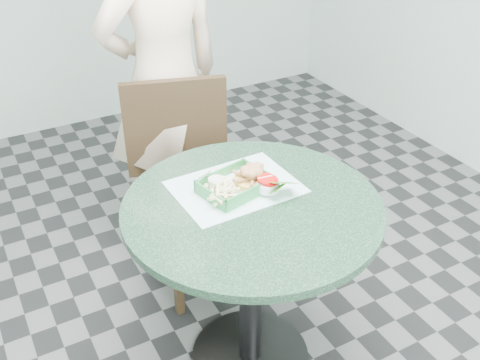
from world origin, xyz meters
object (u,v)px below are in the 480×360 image
cafe_table (252,247)px  crab_sandwich (254,182)px  dining_chair (188,170)px  food_basket (235,192)px  sauce_ramekin (216,184)px  diner_person (162,51)px

cafe_table → crab_sandwich: 0.24m
dining_chair → crab_sandwich: dining_chair is taller
dining_chair → food_basket: 0.62m
dining_chair → sauce_ramekin: (-0.12, -0.54, 0.27)m
food_basket → crab_sandwich: size_ratio=1.77×
dining_chair → crab_sandwich: (0.00, -0.59, 0.27)m
dining_chair → sauce_ramekin: dining_chair is taller
crab_sandwich → sauce_ramekin: 0.13m
cafe_table → sauce_ramekin: (-0.08, 0.13, 0.22)m
diner_person → crab_sandwich: size_ratio=15.28×
dining_chair → diner_person: (0.02, 0.27, 0.48)m
cafe_table → diner_person: (0.07, 0.93, 0.43)m
food_basket → crab_sandwich: (0.06, -0.02, 0.03)m
diner_person → food_basket: diner_person is taller
food_basket → crab_sandwich: 0.08m
crab_sandwich → dining_chair: bearing=90.3°
dining_chair → diner_person: bearing=103.1°
diner_person → food_basket: 0.87m
cafe_table → crab_sandwich: crab_sandwich is taller
cafe_table → diner_person: bearing=86.0°
cafe_table → food_basket: (-0.01, 0.10, 0.19)m
cafe_table → sauce_ramekin: sauce_ramekin is taller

